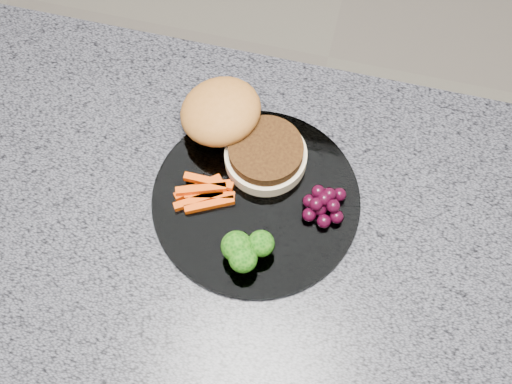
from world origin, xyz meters
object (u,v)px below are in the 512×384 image
at_px(island_cabinet, 245,351).
at_px(plate, 256,200).
at_px(burger, 237,128).
at_px(grape_bunch, 324,204).

height_order(island_cabinet, plate, plate).
bearing_deg(burger, grape_bunch, -13.82).
bearing_deg(grape_bunch, plate, -175.45).
distance_m(burger, grape_bunch, 0.15).
height_order(island_cabinet, grape_bunch, grape_bunch).
xyz_separation_m(island_cabinet, burger, (-0.04, 0.16, 0.50)).
bearing_deg(island_cabinet, burger, 104.93).
distance_m(island_cabinet, grape_bunch, 0.50).
bearing_deg(island_cabinet, grape_bunch, 44.57).
relative_size(island_cabinet, grape_bunch, 21.05).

